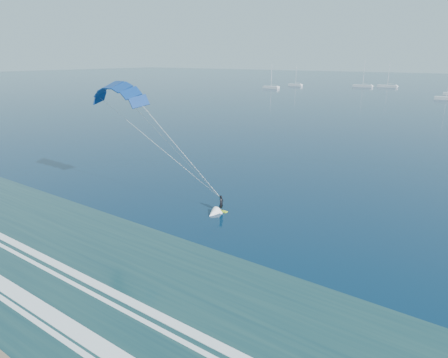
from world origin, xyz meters
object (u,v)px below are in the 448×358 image
kitesurfer_rig (164,139)px  sailboat_8 (446,98)px  sailboat_7 (363,86)px  sailboat_0 (271,87)px  sailboat_2 (387,86)px  sailboat_1 (296,85)px

kitesurfer_rig → sailboat_8: 146.91m
sailboat_7 → sailboat_8: (47.35, -48.79, -0.00)m
sailboat_0 → sailboat_8: bearing=-7.4°
sailboat_0 → sailboat_2: bearing=43.3°
sailboat_0 → sailboat_2: size_ratio=0.87×
sailboat_0 → sailboat_1: (2.61, 23.43, -0.01)m
sailboat_0 → sailboat_2: sailboat_2 is taller
kitesurfer_rig → sailboat_8: size_ratio=1.40×
sailboat_0 → sailboat_7: size_ratio=0.85×
sailboat_7 → sailboat_1: bearing=-156.2°
sailboat_1 → sailboat_8: (80.48, -34.19, 0.02)m
sailboat_2 → sailboat_8: bearing=-56.9°
kitesurfer_rig → sailboat_2: 203.71m
kitesurfer_rig → sailboat_7: 199.35m
sailboat_0 → sailboat_8: (83.08, -10.76, 0.01)m
sailboat_1 → sailboat_7: (33.13, 14.60, 0.02)m
sailboat_1 → sailboat_2: bearing=25.2°
sailboat_2 → sailboat_8: 65.82m
kitesurfer_rig → sailboat_0: bearing=115.5°
kitesurfer_rig → sailboat_0: (-75.04, 157.29, -6.91)m
sailboat_1 → sailboat_7: size_ratio=0.78×
kitesurfer_rig → sailboat_0: size_ratio=1.43×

